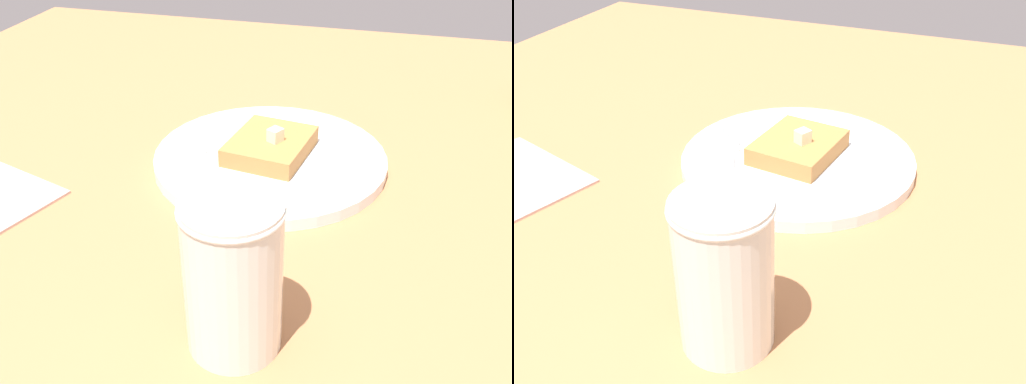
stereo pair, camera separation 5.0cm
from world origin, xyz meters
The scene contains 6 objects.
table_surface centered at (0.00, 0.00, 0.90)cm, with size 113.48×113.48×1.81cm, color #AE7147.
plate centered at (2.59, 3.95, 2.55)cm, with size 25.30×25.30×1.30cm.
toast_slice_center centered at (2.59, 3.95, 4.09)cm, with size 7.87×9.60×1.96cm, color #B6783E.
butter_pat_primary centered at (3.26, 3.35, 5.78)cm, with size 1.42×1.28×1.42cm, color #F0E9C5.
fork centered at (-4.17, 0.85, 3.29)cm, with size 8.27×15.02×0.36cm.
syrup_jar centered at (6.25, -21.63, 7.20)cm, with size 6.97×6.97×11.82cm.
Camera 1 is at (15.29, -49.34, 32.97)cm, focal length 40.00 mm.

